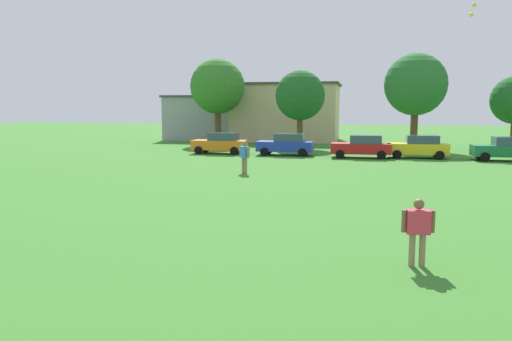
# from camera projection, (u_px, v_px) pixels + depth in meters

# --- Properties ---
(ground_plane) EXTENTS (160.00, 160.00, 0.00)m
(ground_plane) POSITION_uv_depth(u_px,v_px,m) (316.00, 170.00, 29.55)
(ground_plane) COLOR #387528
(adult_bystander) EXTENTS (0.76, 0.36, 1.61)m
(adult_bystander) POSITION_uv_depth(u_px,v_px,m) (418.00, 227.00, 11.60)
(adult_bystander) COLOR #8C7259
(adult_bystander) RESTS_ON ground
(bystander_near_trees) EXTENTS (0.65, 0.66, 1.81)m
(bystander_near_trees) POSITION_uv_depth(u_px,v_px,m) (244.00, 154.00, 28.20)
(bystander_near_trees) COLOR #8C7259
(bystander_near_trees) RESTS_ON ground
(parked_car_orange_0) EXTENTS (4.30, 2.02, 1.68)m
(parked_car_orange_0) POSITION_uv_depth(u_px,v_px,m) (220.00, 143.00, 40.05)
(parked_car_orange_0) COLOR orange
(parked_car_orange_0) RESTS_ON ground
(parked_car_blue_1) EXTENTS (4.30, 2.02, 1.68)m
(parked_car_blue_1) POSITION_uv_depth(u_px,v_px,m) (286.00, 144.00, 38.70)
(parked_car_blue_1) COLOR #1E38AD
(parked_car_blue_1) RESTS_ON ground
(parked_car_red_2) EXTENTS (4.30, 2.02, 1.68)m
(parked_car_red_2) POSITION_uv_depth(u_px,v_px,m) (362.00, 146.00, 36.70)
(parked_car_red_2) COLOR red
(parked_car_red_2) RESTS_ON ground
(parked_car_yellow_3) EXTENTS (4.30, 2.02, 1.68)m
(parked_car_yellow_3) POSITION_uv_depth(u_px,v_px,m) (418.00, 146.00, 36.51)
(parked_car_yellow_3) COLOR yellow
(parked_car_yellow_3) RESTS_ON ground
(parked_car_green_4) EXTENTS (4.30, 2.02, 1.68)m
(parked_car_green_4) POSITION_uv_depth(u_px,v_px,m) (506.00, 149.00, 34.62)
(parked_car_green_4) COLOR #196B38
(parked_car_green_4) RESTS_ON ground
(tree_far_left) EXTENTS (5.47, 5.47, 8.52)m
(tree_far_left) POSITION_uv_depth(u_px,v_px,m) (217.00, 87.00, 50.03)
(tree_far_left) COLOR brown
(tree_far_left) RESTS_ON ground
(tree_left) EXTENTS (4.51, 4.51, 7.03)m
(tree_left) POSITION_uv_depth(u_px,v_px,m) (300.00, 96.00, 45.31)
(tree_left) COLOR brown
(tree_left) RESTS_ON ground
(tree_center_left) EXTENTS (5.35, 5.35, 8.34)m
(tree_center_left) POSITION_uv_depth(u_px,v_px,m) (416.00, 85.00, 43.07)
(tree_center_left) COLOR brown
(tree_center_left) RESTS_ON ground
(house_left) EXTENTS (10.30, 6.56, 5.03)m
(house_left) POSITION_uv_depth(u_px,v_px,m) (213.00, 118.00, 57.68)
(house_left) COLOR #9999A3
(house_left) RESTS_ON ground
(house_right) EXTENTS (11.67, 8.67, 6.31)m
(house_right) POSITION_uv_depth(u_px,v_px,m) (287.00, 112.00, 55.79)
(house_right) COLOR beige
(house_right) RESTS_ON ground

